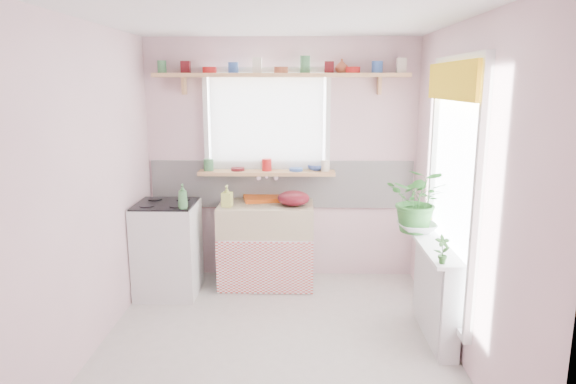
{
  "coord_description": "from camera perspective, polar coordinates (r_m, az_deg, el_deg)",
  "views": [
    {
      "loc": [
        0.19,
        -3.72,
        2.05
      ],
      "look_at": [
        0.09,
        0.55,
        1.14
      ],
      "focal_mm": 32.0,
      "sensor_mm": 36.0,
      "label": 1
    }
  ],
  "objects": [
    {
      "name": "shelf_vase",
      "position": [
        5.27,
        5.99,
        13.75
      ],
      "size": [
        0.17,
        0.17,
        0.14
      ],
      "primitive_type": "imported",
      "rotation": [
        0.0,
        0.0,
        0.29
      ],
      "color": "#B95838",
      "rests_on": "pine_shelf"
    },
    {
      "name": "sill_crockery",
      "position": [
        5.27,
        -2.38,
        2.98
      ],
      "size": [
        1.35,
        0.11,
        0.12
      ],
      "color": "#3F7F4C",
      "rests_on": "windowsill"
    },
    {
      "name": "dish_tray",
      "position": [
        5.34,
        -2.62,
        -0.68
      ],
      "size": [
        0.47,
        0.39,
        0.04
      ],
      "primitive_type": "cube",
      "rotation": [
        0.0,
        0.0,
        0.19
      ],
      "color": "#CE5212",
      "rests_on": "sink_unit"
    },
    {
      "name": "room",
      "position": [
        4.65,
        7.15,
        3.59
      ],
      "size": [
        3.2,
        3.2,
        3.2
      ],
      "color": "beige",
      "rests_on": "ground"
    },
    {
      "name": "cooker",
      "position": [
        5.19,
        -13.2,
        -6.1
      ],
      "size": [
        0.58,
        0.58,
        0.93
      ],
      "color": "white",
      "rests_on": "ground"
    },
    {
      "name": "herb_pot",
      "position": [
        3.84,
        16.78,
        -6.15
      ],
      "size": [
        0.12,
        0.09,
        0.21
      ],
      "primitive_type": "imported",
      "rotation": [
        0.0,
        0.0,
        0.19
      ],
      "color": "#2F6327",
      "rests_on": "radiator_ledge"
    },
    {
      "name": "radiator_ledge",
      "position": [
        4.39,
        16.14,
        -10.51
      ],
      "size": [
        0.22,
        0.95,
        0.78
      ],
      "color": "white",
      "rests_on": "ground"
    },
    {
      "name": "colander",
      "position": [
        5.1,
        0.63,
        -0.69
      ],
      "size": [
        0.33,
        0.33,
        0.15
      ],
      "primitive_type": "ellipsoid",
      "rotation": [
        0.0,
        0.0,
        -0.04
      ],
      "color": "maroon",
      "rests_on": "sink_unit"
    },
    {
      "name": "fruit_bowl",
      "position": [
        4.6,
        14.13,
        -3.84
      ],
      "size": [
        0.35,
        0.35,
        0.08
      ],
      "primitive_type": "imported",
      "rotation": [
        0.0,
        0.0,
        0.06
      ],
      "color": "silver",
      "rests_on": "radiator_ledge"
    },
    {
      "name": "shelf_crockery",
      "position": [
        5.19,
        -0.78,
        13.69
      ],
      "size": [
        2.47,
        0.11,
        0.12
      ],
      "color": "#3F7F4C",
      "rests_on": "pine_shelf"
    },
    {
      "name": "windowsill",
      "position": [
        5.29,
        -2.37,
        2.16
      ],
      "size": [
        1.4,
        0.22,
        0.04
      ],
      "primitive_type": "cube",
      "color": "tan",
      "rests_on": "room"
    },
    {
      "name": "pine_shelf",
      "position": [
        5.19,
        -0.78,
        12.86
      ],
      "size": [
        2.52,
        0.24,
        0.04
      ],
      "primitive_type": "cube",
      "color": "tan",
      "rests_on": "room"
    },
    {
      "name": "sill_bowl",
      "position": [
        5.33,
        3.13,
        2.76
      ],
      "size": [
        0.2,
        0.2,
        0.06
      ],
      "primitive_type": "imported",
      "rotation": [
        0.0,
        0.0,
        0.1
      ],
      "color": "#304B9E",
      "rests_on": "windowsill"
    },
    {
      "name": "sill_cup",
      "position": [
        5.33,
        -2.45,
        3.01
      ],
      "size": [
        0.14,
        0.14,
        0.1
      ],
      "primitive_type": "imported",
      "rotation": [
        0.0,
        0.0,
        -0.13
      ],
      "color": "beige",
      "rests_on": "windowsill"
    },
    {
      "name": "fruit",
      "position": [
        4.6,
        14.22,
        -3.06
      ],
      "size": [
        0.2,
        0.14,
        0.1
      ],
      "color": "orange",
      "rests_on": "fruit_bowl"
    },
    {
      "name": "jade_plant",
      "position": [
        4.55,
        14.29,
        -0.87
      ],
      "size": [
        0.65,
        0.61,
        0.57
      ],
      "primitive_type": "imported",
      "rotation": [
        0.0,
        0.0,
        -0.42
      ],
      "color": "#30712D",
      "rests_on": "radiator_ledge"
    },
    {
      "name": "soap_bottle_sink",
      "position": [
        5.07,
        -6.79,
        -0.45
      ],
      "size": [
        0.11,
        0.11,
        0.21
      ],
      "primitive_type": "imported",
      "rotation": [
        0.0,
        0.0,
        -0.15
      ],
      "color": "#E0EF6A",
      "rests_on": "sink_unit"
    },
    {
      "name": "sink_unit",
      "position": [
        5.28,
        -2.43,
        -5.79
      ],
      "size": [
        0.95,
        0.65,
        1.11
      ],
      "color": "white",
      "rests_on": "ground"
    },
    {
      "name": "cooker_bottle",
      "position": [
        4.78,
        -11.62,
        -0.48
      ],
      "size": [
        0.09,
        0.09,
        0.23
      ],
      "primitive_type": "imported",
      "rotation": [
        0.0,
        0.0,
        0.05
      ],
      "color": "#478E4E",
      "rests_on": "cooker"
    }
  ]
}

